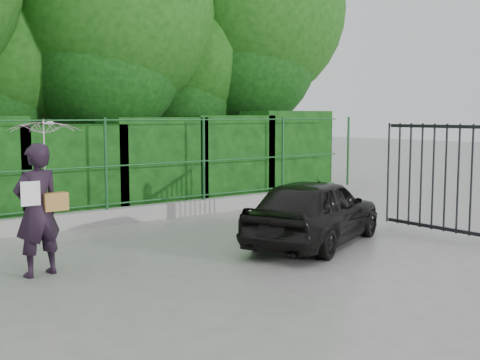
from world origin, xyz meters
TOP-DOWN VIEW (x-y plane):
  - ground at (0.00, 0.00)m, footprint 80.00×80.00m
  - kerb at (0.00, 4.50)m, footprint 14.00×0.25m
  - fence at (0.22, 4.50)m, footprint 14.13×0.06m
  - hedge at (-0.01, 5.50)m, footprint 14.20×1.20m
  - trees at (1.14, 7.74)m, footprint 17.10×6.15m
  - gate at (4.60, -0.72)m, footprint 0.22×2.33m
  - woman at (-1.87, 1.56)m, footprint 0.98×0.97m
  - car at (2.35, 0.69)m, footprint 3.59×2.52m

SIDE VIEW (x-z plane):
  - ground at x=0.00m, z-range 0.00..0.00m
  - kerb at x=0.00m, z-range 0.00..0.30m
  - car at x=2.35m, z-range 0.00..1.14m
  - hedge at x=-0.01m, z-range -0.06..2.20m
  - gate at x=4.60m, z-range 0.01..2.37m
  - fence at x=0.22m, z-range 0.30..2.10m
  - woman at x=-1.87m, z-range 0.32..2.42m
  - trees at x=1.14m, z-range 0.58..8.66m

